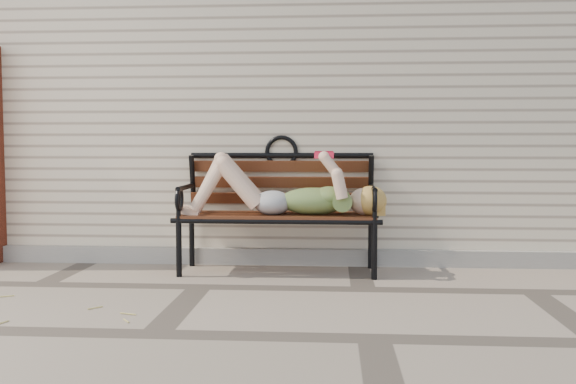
{
  "coord_description": "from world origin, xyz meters",
  "views": [
    {
      "loc": [
        1.01,
        -4.8,
        1.07
      ],
      "look_at": [
        0.65,
        0.42,
        0.7
      ],
      "focal_mm": 40.0,
      "sensor_mm": 36.0,
      "label": 1
    }
  ],
  "objects": [
    {
      "name": "house_wall",
      "position": [
        0.0,
        3.0,
        1.5
      ],
      "size": [
        8.0,
        4.0,
        3.0
      ],
      "primitive_type": "cube",
      "color": "beige",
      "rests_on": "ground"
    },
    {
      "name": "foundation_strip",
      "position": [
        0.0,
        0.97,
        0.07
      ],
      "size": [
        8.0,
        0.1,
        0.15
      ],
      "primitive_type": "cube",
      "color": "#ACA69C",
      "rests_on": "ground"
    },
    {
      "name": "straw_scatter",
      "position": [
        -1.12,
        -0.76,
        0.01
      ],
      "size": [
        2.14,
        1.72,
        0.01
      ],
      "color": "tan",
      "rests_on": "ground"
    },
    {
      "name": "garden_bench",
      "position": [
        0.55,
        0.73,
        0.66
      ],
      "size": [
        1.82,
        0.72,
        1.18
      ],
      "color": "black",
      "rests_on": "ground"
    },
    {
      "name": "reading_woman",
      "position": [
        0.57,
        0.58,
        0.7
      ],
      "size": [
        1.72,
        0.39,
        0.54
      ],
      "color": "#0A3B46",
      "rests_on": "ground"
    },
    {
      "name": "ground",
      "position": [
        0.0,
        0.0,
        0.0
      ],
      "size": [
        80.0,
        80.0,
        0.0
      ],
      "primitive_type": "plane",
      "color": "gray",
      "rests_on": "ground"
    }
  ]
}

